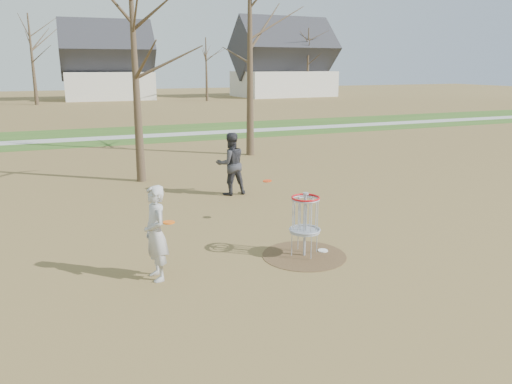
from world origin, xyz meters
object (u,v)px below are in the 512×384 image
player_standing (156,233)px  disc_golf_basket (305,215)px  player_throwing (231,164)px  disc_grounded (323,251)px

player_standing → disc_golf_basket: size_ratio=1.35×
player_standing → player_throwing: bearing=140.7°
disc_grounded → disc_golf_basket: disc_golf_basket is taller
player_standing → player_throwing: player_throwing is taller
player_standing → disc_golf_basket: (3.13, -0.01, 0.00)m
disc_grounded → disc_golf_basket: bearing=-172.3°
player_standing → disc_grounded: bearing=83.5°
player_throwing → disc_golf_basket: player_throwing is taller
player_throwing → disc_golf_basket: (-0.30, -5.55, -0.06)m
player_standing → disc_golf_basket: bearing=82.4°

